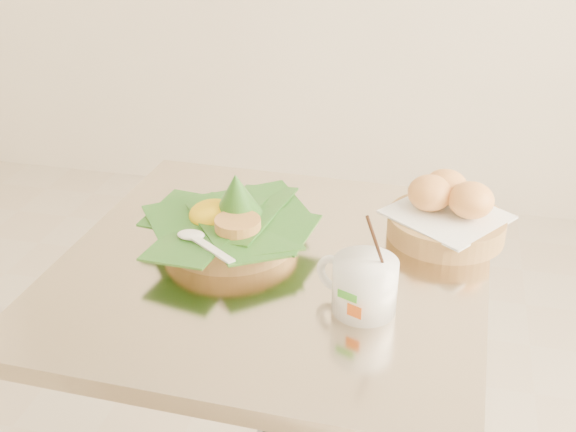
% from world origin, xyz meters
% --- Properties ---
extents(cafe_table, '(0.72, 0.72, 0.75)m').
position_xyz_m(cafe_table, '(0.10, 0.00, 0.53)').
color(cafe_table, gray).
rests_on(cafe_table, floor).
extents(rice_basket, '(0.29, 0.29, 0.15)m').
position_xyz_m(rice_basket, '(0.01, 0.05, 0.79)').
color(rice_basket, '#B0864B').
rests_on(rice_basket, cafe_table).
extents(bread_basket, '(0.24, 0.24, 0.11)m').
position_xyz_m(bread_basket, '(0.37, 0.16, 0.79)').
color(bread_basket, '#B0864B').
rests_on(bread_basket, cafe_table).
extents(coffee_mug, '(0.13, 0.10, 0.17)m').
position_xyz_m(coffee_mug, '(0.26, -0.10, 0.79)').
color(coffee_mug, white).
rests_on(coffee_mug, cafe_table).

